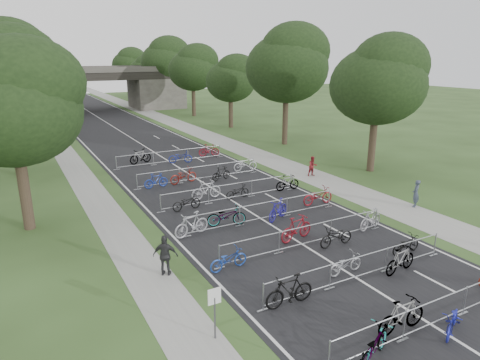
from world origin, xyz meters
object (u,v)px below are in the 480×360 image
Objects in this scene: pedestrian_a at (416,194)px; pedestrian_c at (165,256)px; park_sign at (215,304)px; overpass_bridge at (87,89)px; bike_2 at (453,322)px; bike_0 at (374,346)px; bike_1 at (402,316)px; pedestrian_b at (313,166)px.

pedestrian_a is 16.02m from pedestrian_c.
overpass_bridge is at bearing 83.74° from park_sign.
bike_2 is 10.84m from pedestrian_c.
bike_0 is at bearing 146.87° from pedestrian_c.
bike_1 reaches higher than bike_0.
pedestrian_b is at bearing -80.53° from overpass_bridge.
pedestrian_b is (8.01, -48.03, -2.77)m from overpass_bridge.
overpass_bridge is at bearing -64.97° from pedestrian_c.
bike_0 is at bearing 2.53° from pedestrian_a.
bike_2 is at bearing 12.17° from pedestrian_a.
pedestrian_b is at bearing -55.34° from bike_0.
overpass_bridge is 48.77m from pedestrian_b.
bike_2 is (3.26, -0.31, -0.06)m from bike_0.
bike_0 is 20.45m from pedestrian_b.
bike_1 is 1.34× the size of pedestrian_b.
pedestrian_a is at bearing 19.07° from park_sign.
bike_1 is at bearing 158.71° from pedestrian_c.
pedestrian_c reaches higher than pedestrian_b.
overpass_bridge is at bearing -113.68° from pedestrian_a.
bike_0 is 8.80m from pedestrian_c.
overpass_bridge is 16.03× the size of bike_0.
bike_1 reaches higher than bike_2.
pedestrian_a is at bearing -145.42° from pedestrian_c.
bike_1 is 1.68m from bike_2.
pedestrian_a reaches higher than bike_1.
park_sign is 4.77m from pedestrian_c.
bike_2 is at bearing -89.84° from overpass_bridge.
pedestrian_a is 8.52m from pedestrian_b.
bike_1 is (1.83, 0.57, 0.10)m from bike_0.
park_sign reaches higher than pedestrian_a.
bike_1 is at bearing 5.12° from pedestrian_a.
pedestrian_c reaches higher than bike_0.
overpass_bridge is 20.38× the size of pedestrian_b.
pedestrian_c is at bearing 38.86° from bike_1.
bike_0 is 1.27× the size of pedestrian_b.
pedestrian_c is (-6.98, 8.27, 0.44)m from bike_2.
overpass_bridge is 17.50× the size of pedestrian_c.
pedestrian_b is (7.83, 17.49, 0.31)m from bike_2.
bike_1 is 1.19× the size of bike_2.
overpass_bridge is at bearing 0.86° from bike_1.
overpass_bridge is 57.28m from pedestrian_a.
park_sign is 6.19m from bike_1.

